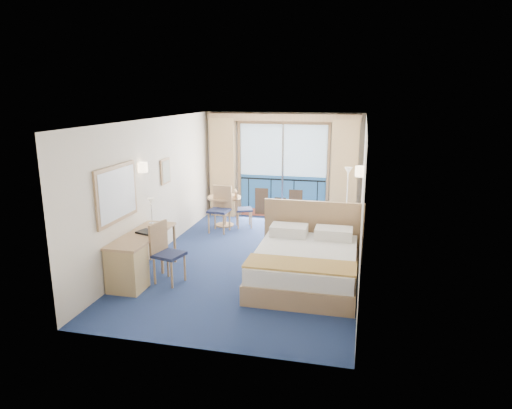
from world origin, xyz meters
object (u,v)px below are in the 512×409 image
floor_lamp (348,182)px  desk_chair (165,249)px  round_table (224,204)px  armchair (326,227)px  bed (306,263)px  table_chair_b (220,206)px  table_chair_a (241,206)px  nightstand (348,244)px  desk (131,262)px

floor_lamp → desk_chair: size_ratio=1.40×
round_table → armchair: bearing=-17.0°
bed → armchair: bearing=85.5°
bed → table_chair_b: (-2.32, 2.52, 0.27)m
bed → table_chair_a: size_ratio=2.48×
armchair → floor_lamp: 1.58m
bed → floor_lamp: floor_lamp is taller
nightstand → table_chair_a: table_chair_a is taller
desk → floor_lamp: bearing=52.7°
nightstand → desk: 4.18m
nightstand → desk_chair: 3.61m
armchair → floor_lamp: bearing=-136.7°
armchair → desk: 4.28m
floor_lamp → table_chair_a: floor_lamp is taller
armchair → desk_chair: desk_chair is taller
armchair → table_chair_b: bearing=-39.0°
bed → desk_chair: bed is taller
desk → bed: bearing=17.4°
nightstand → desk_chair: desk_chair is taller
bed → floor_lamp: 3.65m
bed → desk_chair: 2.43m
nightstand → floor_lamp: floor_lamp is taller
armchair → table_chair_a: 2.24m
desk → table_chair_b: table_chair_b is taller
desk → table_chair_b: (0.50, 3.40, 0.16)m
floor_lamp → round_table: floor_lamp is taller
floor_lamp → table_chair_b: 3.08m
desk → armchair: bearing=45.7°
armchair → desk_chair: size_ratio=0.77×
round_table → table_chair_b: bearing=-84.8°
armchair → floor_lamp: floor_lamp is taller
desk_chair → table_chair_b: bearing=13.6°
desk_chair → table_chair_b: 3.06m
floor_lamp → table_chair_b: (-2.86, -1.01, -0.51)m
floor_lamp → desk: size_ratio=0.87×
desk_chair → nightstand: bearing=-42.7°
table_chair_b → floor_lamp: bearing=24.3°
table_chair_a → desk: bearing=146.0°
nightstand → round_table: size_ratio=0.66×
armchair → table_chair_a: size_ratio=0.89×
bed → desk: size_ratio=1.34×
bed → floor_lamp: bearing=81.2°
bed → desk: bed is taller
floor_lamp → round_table: (-2.90, -0.58, -0.56)m
desk_chair → table_chair_a: bearing=7.4°
floor_lamp → round_table: size_ratio=1.81×
floor_lamp → table_chair_a: (-2.48, -0.60, -0.60)m
desk → round_table: (0.46, 3.83, 0.11)m
bed → desk: (-2.82, -0.88, 0.10)m
table_chair_a → nightstand: bearing=-140.9°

